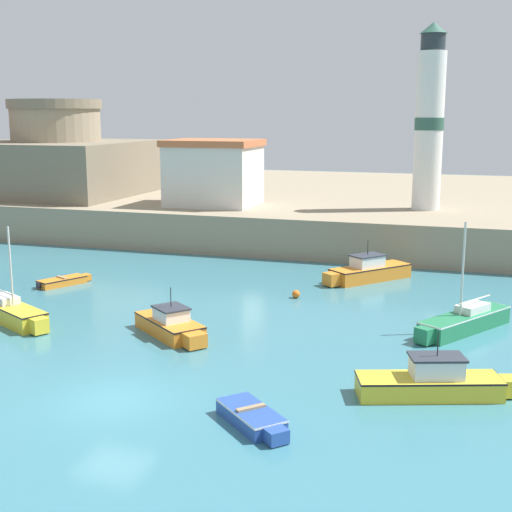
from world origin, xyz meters
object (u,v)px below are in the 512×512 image
at_px(fortress, 58,161).
at_px(harbor_shed_far_end, 214,172).
at_px(sailboat_yellow_4, 11,312).
at_px(lighthouse, 429,121).
at_px(motorboat_orange_6, 171,325).
at_px(sailboat_green_3, 464,321).
at_px(mooring_buoy, 296,294).
at_px(dinghy_blue_0, 253,417).
at_px(motorboat_orange_5, 368,271).
at_px(dinghy_orange_1, 63,281).
at_px(motorboat_yellow_7, 434,382).

relative_size(fortress, harbor_shed_far_end, 2.09).
bearing_deg(sailboat_yellow_4, lighthouse, 56.44).
bearing_deg(lighthouse, sailboat_yellow_4, -123.56).
bearing_deg(sailboat_yellow_4, motorboat_orange_6, 2.48).
xyz_separation_m(sailboat_green_3, mooring_buoy, (-8.93, 3.50, -0.28)).
relative_size(sailboat_green_3, harbor_shed_far_end, 0.84).
xyz_separation_m(dinghy_blue_0, harbor_shed_far_end, (-13.35, 31.39, 5.10)).
distance_m(sailboat_green_3, sailboat_yellow_4, 21.58).
xyz_separation_m(sailboat_green_3, motorboat_orange_5, (-5.83, 8.82, 0.08)).
bearing_deg(dinghy_orange_1, dinghy_blue_0, -41.93).
relative_size(motorboat_yellow_7, lighthouse, 0.43).
height_order(motorboat_orange_5, motorboat_orange_6, motorboat_orange_5).
xyz_separation_m(motorboat_yellow_7, mooring_buoy, (-8.13, 11.85, -0.32)).
relative_size(dinghy_orange_1, sailboat_green_3, 0.57).
xyz_separation_m(sailboat_green_3, motorboat_orange_6, (-12.67, -4.67, -0.01)).
height_order(motorboat_yellow_7, mooring_buoy, motorboat_yellow_7).
xyz_separation_m(fortress, lighthouse, (32.00, -0.74, 3.60)).
height_order(motorboat_orange_5, lighthouse, lighthouse).
bearing_deg(motorboat_orange_5, harbor_shed_far_end, 144.00).
height_order(motorboat_orange_5, mooring_buoy, motorboat_orange_5).
height_order(dinghy_blue_0, lighthouse, lighthouse).
height_order(motorboat_orange_5, fortress, fortress).
relative_size(motorboat_orange_6, mooring_buoy, 10.21).
distance_m(dinghy_blue_0, lighthouse, 35.13).
distance_m(sailboat_green_3, mooring_buoy, 9.59).
bearing_deg(dinghy_orange_1, lighthouse, 44.78).
distance_m(dinghy_blue_0, motorboat_orange_5, 21.42).
relative_size(motorboat_yellow_7, fortress, 0.41).
distance_m(sailboat_green_3, motorboat_orange_5, 10.57).
bearing_deg(motorboat_orange_5, motorboat_orange_6, -116.90).
distance_m(dinghy_orange_1, motorboat_yellow_7, 24.34).
bearing_deg(motorboat_orange_6, fortress, 130.66).
bearing_deg(lighthouse, motorboat_orange_5, -100.37).
bearing_deg(motorboat_orange_6, dinghy_orange_1, 145.53).
xyz_separation_m(sailboat_yellow_4, harbor_shed_far_end, (1.43, 23.82, 4.89)).
distance_m(fortress, harbor_shed_far_end, 16.32).
distance_m(motorboat_orange_5, motorboat_orange_6, 15.12).
bearing_deg(harbor_shed_far_end, dinghy_blue_0, -66.96).
distance_m(motorboat_orange_6, mooring_buoy, 8.99).
height_order(sailboat_yellow_4, fortress, fortress).
height_order(motorboat_yellow_7, lighthouse, lighthouse).
height_order(fortress, lighthouse, lighthouse).
relative_size(fortress, lighthouse, 1.07).
height_order(dinghy_blue_0, motorboat_orange_6, motorboat_orange_6).
bearing_deg(motorboat_yellow_7, fortress, 138.89).
relative_size(sailboat_yellow_4, lighthouse, 0.42).
xyz_separation_m(dinghy_blue_0, lighthouse, (2.65, 33.84, 9.08)).
relative_size(dinghy_blue_0, motorboat_orange_5, 0.57).
bearing_deg(sailboat_green_3, dinghy_blue_0, -116.23).
xyz_separation_m(sailboat_yellow_4, fortress, (-14.57, 27.01, 5.27)).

